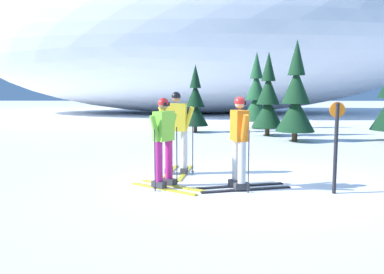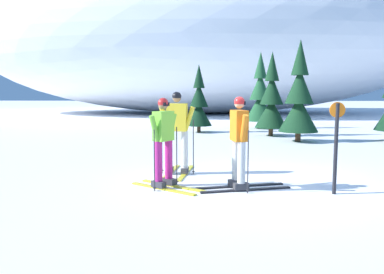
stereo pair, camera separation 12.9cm
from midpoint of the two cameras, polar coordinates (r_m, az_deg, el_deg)
ground_plane at (r=8.44m, az=9.90°, el=-6.43°), size 120.00×120.00×0.00m
skier_yellow_jacket at (r=9.04m, az=-2.63°, el=0.90°), size 0.83×1.75×1.86m
skier_lime_jacket at (r=7.82m, az=-4.45°, el=-0.60°), size 1.51×1.23×1.75m
skier_orange_jacket at (r=7.73m, az=6.27°, el=-0.64°), size 1.84×0.87×1.78m
pine_tree_far_left at (r=17.95m, az=0.27°, el=4.67°), size 1.16×1.16×3.01m
pine_tree_left at (r=20.04m, az=8.85°, el=5.66°), size 1.44×1.44×3.73m
pine_tree_center_left at (r=16.92m, az=10.46°, el=5.04°), size 1.33×1.33×3.44m
pine_tree_center_right at (r=15.23m, az=14.21°, el=5.18°), size 1.43×1.43×3.70m
snow_ridge_background at (r=33.03m, az=0.97°, el=13.83°), size 37.42×17.57×11.97m
trail_marker_post at (r=7.77m, az=19.23°, el=-0.74°), size 0.28×0.07×1.68m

